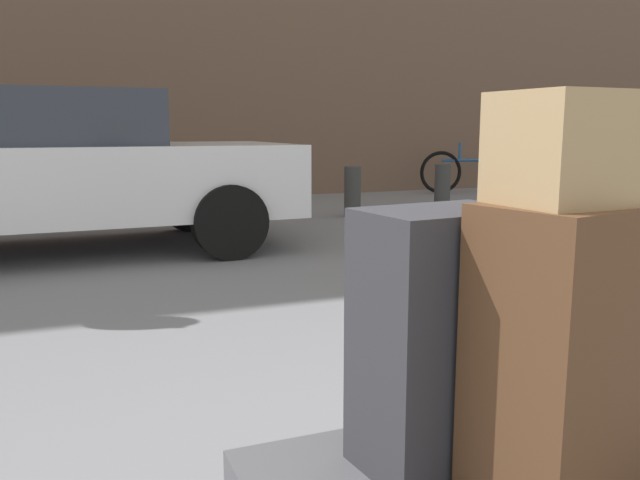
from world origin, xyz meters
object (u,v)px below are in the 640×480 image
bollard_kerb_near (352,192)px  bicycle_leaning (471,171)px  suitcase_brown_stacked_top (567,356)px  bollard_kerb_mid (442,188)px  bollard_kerb_far (535,184)px  duffel_bag_tan_topmost_pile (581,148)px  suitcase_charcoal_front_left (440,339)px  parked_car (37,168)px  bollard_corner (637,180)px

bollard_kerb_near → bicycle_leaning: bearing=32.4°
suitcase_brown_stacked_top → bollard_kerb_near: (2.51, 6.48, -0.34)m
bollard_kerb_mid → bollard_kerb_far: bearing=0.0°
suitcase_brown_stacked_top → bollard_kerb_mid: bearing=47.1°
bollard_kerb_far → bollard_kerb_mid: bearing=180.0°
duffel_bag_tan_topmost_pile → suitcase_charcoal_front_left: bearing=121.9°
duffel_bag_tan_topmost_pile → parked_car: 5.36m
bollard_kerb_near → bollard_corner: size_ratio=1.00×
suitcase_brown_stacked_top → bollard_kerb_far: bearing=38.0°
bollard_kerb_near → bollard_kerb_far: size_ratio=1.00×
suitcase_charcoal_front_left → bicycle_leaning: 10.09m
bollard_kerb_near → suitcase_charcoal_front_left: bearing=-113.1°
bicycle_leaning → bollard_kerb_far: (-0.28, -1.99, -0.06)m
bollard_kerb_mid → bollard_corner: size_ratio=1.00×
suitcase_charcoal_front_left → duffel_bag_tan_topmost_pile: size_ratio=1.88×
parked_car → bollard_corner: bearing=8.4°
bollard_corner → bollard_kerb_mid: bearing=180.0°
bicycle_leaning → bollard_kerb_near: size_ratio=2.71×
suitcase_charcoal_front_left → bollard_kerb_near: bearing=60.0°
suitcase_charcoal_front_left → bicycle_leaning: bearing=47.9°
duffel_bag_tan_topmost_pile → bollard_kerb_near: duffel_bag_tan_topmost_pile is taller
bollard_kerb_mid → bollard_kerb_far: (1.54, 0.00, 0.00)m
bollard_kerb_far → bollard_corner: same height
suitcase_brown_stacked_top → suitcase_charcoal_front_left: size_ratio=1.05×
bollard_kerb_near → suitcase_brown_stacked_top: bearing=-111.2°
duffel_bag_tan_topmost_pile → bollard_kerb_far: 8.45m
bollard_corner → bicycle_leaning: bearing=129.5°
suitcase_brown_stacked_top → parked_car: (-1.09, 5.24, 0.11)m
parked_car → bollard_kerb_mid: bearing=14.2°
parked_car → bollard_corner: parked_car is taller
bollard_kerb_mid → bollard_kerb_far: size_ratio=1.00×
bollard_kerb_mid → bollard_corner: same height
bollard_kerb_far → parked_car: bearing=-169.1°
duffel_bag_tan_topmost_pile → bollard_kerb_near: (2.51, 6.48, -0.75)m
suitcase_brown_stacked_top → bicycle_leaning: (5.65, 8.47, -0.28)m
parked_car → suitcase_charcoal_front_left: bearing=-79.5°
suitcase_charcoal_front_left → bollard_kerb_far: suitcase_charcoal_front_left is taller
suitcase_brown_stacked_top → duffel_bag_tan_topmost_pile: (0.00, 0.00, 0.42)m
bicycle_leaning → bollard_kerb_far: bearing=-98.1°
suitcase_brown_stacked_top → bollard_kerb_mid: 7.53m
bicycle_leaning → bollard_corner: bicycle_leaning is taller
parked_car → bollard_kerb_mid: 5.09m
suitcase_brown_stacked_top → duffel_bag_tan_topmost_pile: size_ratio=1.97×
bollard_kerb_mid → bollard_kerb_far: same height
bollard_corner → bollard_kerb_far: bearing=180.0°
parked_car → bicycle_leaning: 7.48m
bollard_kerb_mid → duffel_bag_tan_topmost_pile: bearing=-120.6°
duffel_bag_tan_topmost_pile → bollard_kerb_near: bearing=65.8°
duffel_bag_tan_topmost_pile → bollard_corner: bearing=38.6°
suitcase_brown_stacked_top → bollard_kerb_near: 6.96m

